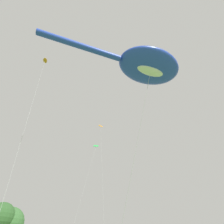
{
  "coord_description": "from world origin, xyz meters",
  "views": [
    {
      "loc": [
        -8.48,
        -1.54,
        1.62
      ],
      "look_at": [
        -2.52,
        7.31,
        10.44
      ],
      "focal_mm": 26.65,
      "sensor_mm": 36.0,
      "label": 1
    }
  ],
  "objects_px": {
    "big_show_kite": "(146,66)",
    "tree_broad_distant": "(8,224)",
    "small_kite_bird_shape": "(95,149)",
    "small_kite_box_yellow": "(101,133)",
    "small_kite_tiny_distant": "(44,63)"
  },
  "relations": [
    {
      "from": "big_show_kite",
      "to": "tree_broad_distant",
      "type": "relative_size",
      "value": 1.47
    },
    {
      "from": "small_kite_bird_shape",
      "to": "big_show_kite",
      "type": "bearing_deg",
      "value": 25.75
    },
    {
      "from": "small_kite_bird_shape",
      "to": "tree_broad_distant",
      "type": "bearing_deg",
      "value": -119.11
    },
    {
      "from": "big_show_kite",
      "to": "small_kite_box_yellow",
      "type": "bearing_deg",
      "value": 87.65
    },
    {
      "from": "small_kite_box_yellow",
      "to": "small_kite_bird_shape",
      "type": "xyz_separation_m",
      "value": [
        2.75,
        7.18,
        0.51
      ]
    },
    {
      "from": "small_kite_box_yellow",
      "to": "small_kite_bird_shape",
      "type": "bearing_deg",
      "value": -167.93
    },
    {
      "from": "small_kite_box_yellow",
      "to": "small_kite_tiny_distant",
      "type": "relative_size",
      "value": 0.94
    },
    {
      "from": "big_show_kite",
      "to": "small_kite_tiny_distant",
      "type": "xyz_separation_m",
      "value": [
        -8.17,
        9.74,
        5.69
      ]
    },
    {
      "from": "small_kite_box_yellow",
      "to": "tree_broad_distant",
      "type": "relative_size",
      "value": 1.89
    },
    {
      "from": "big_show_kite",
      "to": "tree_broad_distant",
      "type": "bearing_deg",
      "value": 105.55
    },
    {
      "from": "small_kite_bird_shape",
      "to": "small_kite_tiny_distant",
      "type": "bearing_deg",
      "value": -4.57
    },
    {
      "from": "small_kite_box_yellow",
      "to": "tree_broad_distant",
      "type": "bearing_deg",
      "value": -137.05
    },
    {
      "from": "big_show_kite",
      "to": "small_kite_bird_shape",
      "type": "height_order",
      "value": "small_kite_bird_shape"
    },
    {
      "from": "small_kite_tiny_distant",
      "to": "tree_broad_distant",
      "type": "relative_size",
      "value": 2.01
    },
    {
      "from": "big_show_kite",
      "to": "small_kite_box_yellow",
      "type": "relative_size",
      "value": 0.78
    }
  ]
}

